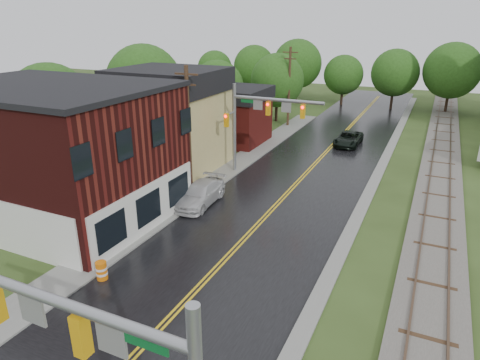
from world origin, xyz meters
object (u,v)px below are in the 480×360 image
Objects in this scene: suv_dark at (348,139)px; utility_pole_c at (289,86)px; brick_building at (53,151)px; pickup_white at (200,194)px; traffic_signal_far at (259,114)px; tree_left_b at (145,85)px; tree_left_e at (278,82)px; tree_left_a at (52,107)px; construction_barrel at (102,271)px; tree_left_c at (218,89)px; utility_pole_b at (189,127)px.

utility_pole_c is at bearing 148.61° from suv_dark.
brick_building is 9.73m from pickup_white.
tree_left_b is (-14.38, 4.90, 0.74)m from traffic_signal_far.
tree_left_a is at bearing -114.62° from tree_left_e.
tree_left_b is at bearing 161.19° from traffic_signal_far.
tree_left_b is 1.92× the size of pickup_white.
brick_building is 2.83× the size of pickup_white.
tree_left_e is at bearing 83.29° from brick_building.
brick_building is 15.06× the size of construction_barrel.
pickup_white is (4.05, -26.00, -4.08)m from tree_left_e.
brick_building is 29.56m from utility_pole_c.
tree_left_e reaches higher than tree_left_c.
brick_building is at bearing -96.71° from tree_left_e.
tree_left_e is 1.68× the size of suv_dark.
suv_dark is at bearing -35.06° from tree_left_e.
tree_left_b is 26.12m from construction_barrel.
construction_barrel is at bearing -58.84° from tree_left_b.
tree_left_a is 1.79× the size of suv_dark.
tree_left_c is 15.75m from suv_dark.
tree_left_c is 1.52× the size of pickup_white.
utility_pole_b is 14.87m from tree_left_b.
traffic_signal_far is 0.82× the size of utility_pole_c.
traffic_signal_far is 0.90× the size of tree_left_e.
traffic_signal_far is 1.45× the size of pickup_white.
tree_left_e is at bearing 96.73° from construction_barrel.
utility_pole_b is 1.18× the size of tree_left_c.
tree_left_e is 26.63m from pickup_white.
tree_left_b reaches higher than tree_left_a.
tree_left_c reaches higher than construction_barrel.
tree_left_a is (-13.05, -0.10, 0.39)m from utility_pole_b.
tree_left_a reaches higher than tree_left_c.
utility_pole_c is 25.67m from tree_left_a.
tree_left_b is 10.20× the size of construction_barrel.
tree_left_e is at bearing 105.89° from traffic_signal_far.
brick_building is 1.59× the size of utility_pole_b.
utility_pole_b reaches higher than tree_left_e.
suv_dark is (8.18, -5.28, -4.05)m from utility_pole_c.
utility_pole_c is at bearing 59.45° from tree_left_a.
brick_building is 1.87× the size of tree_left_c.
construction_barrel is (4.24, -35.90, -4.34)m from tree_left_e.
traffic_signal_far reaches higher than suv_dark.
pickup_white is (15.05, -2.00, -4.38)m from tree_left_a.
utility_pole_c reaches higher than construction_barrel.
pickup_white is at bearing -65.66° from tree_left_c.
brick_building reaches higher than tree_left_e.
tree_left_b reaches higher than traffic_signal_far.
brick_building reaches higher than traffic_signal_far.
utility_pole_c is 1.86× the size of suv_dark.
tree_left_a is 9.13× the size of construction_barrel.
brick_building reaches higher than tree_left_c.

